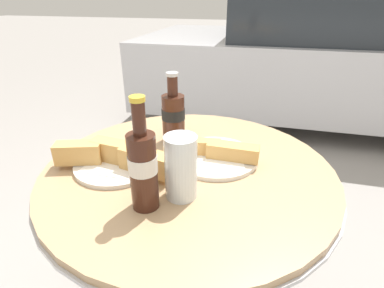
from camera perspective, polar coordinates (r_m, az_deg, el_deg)
bistro_table at (r=0.93m, az=-0.62°, el=-13.41°), size 0.80×0.80×0.75m
cola_bottle_left at (r=0.64m, az=-9.32°, el=-4.35°), size 0.06×0.06×0.26m
cola_bottle_right at (r=0.94m, az=-3.57°, el=5.42°), size 0.07×0.07×0.22m
drinking_glass at (r=0.68m, az=-2.12°, el=-4.96°), size 0.07×0.07×0.15m
lunch_plate_near at (r=0.86m, az=4.85°, el=-1.93°), size 0.24×0.24×0.06m
lunch_plate_far at (r=0.83m, az=-14.22°, el=-2.71°), size 0.34×0.23×0.07m
parked_car at (r=3.38m, az=28.91°, el=13.73°), size 4.20×1.67×1.23m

